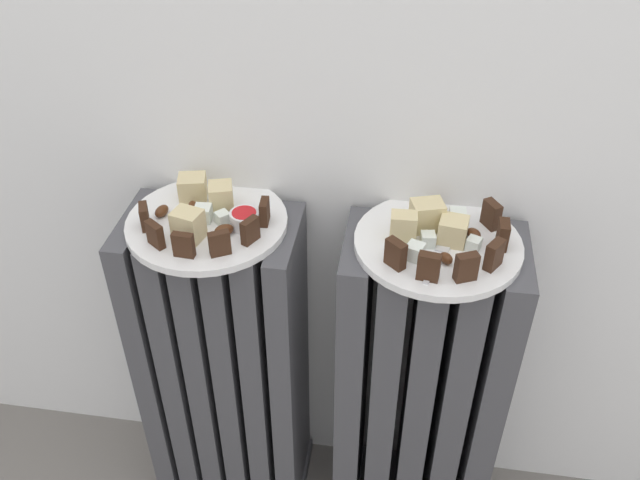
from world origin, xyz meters
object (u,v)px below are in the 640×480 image
Objects in this scene: plate_right at (438,244)px; jam_bowl_left at (244,219)px; plate_left at (207,223)px; radiator_left at (226,371)px; radiator_right at (418,393)px; fork at (437,259)px.

plate_right is 0.30m from jam_bowl_left.
plate_left is 5.55× the size of jam_bowl_left.
radiator_left is at bearing 0.00° from plate_left.
radiator_left and radiator_right have the same top height.
plate_right reaches higher than radiator_left.
plate_left is at bearing 180.00° from radiator_right.
plate_left is at bearing 172.66° from jam_bowl_left.
radiator_left is at bearing 180.00° from radiator_right.
plate_right is 5.55× the size of jam_bowl_left.
plate_left reaches higher than radiator_right.
radiator_right is (0.36, 0.00, 0.00)m from radiator_left.
fork is at bearing -7.55° from radiator_left.
radiator_right is 6.71× the size of fork.
radiator_left is 0.37m from jam_bowl_left.
fork is at bearing -7.59° from jam_bowl_left.
fork is (0.36, -0.05, 0.35)m from radiator_left.
plate_right is (0.36, 0.00, 0.35)m from radiator_left.
fork reaches higher than plate_right.
radiator_left is 2.64× the size of plate_right.
radiator_left is 0.35m from plate_left.
plate_left is 0.07m from jam_bowl_left.
jam_bowl_left is at bearing -178.41° from radiator_right.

